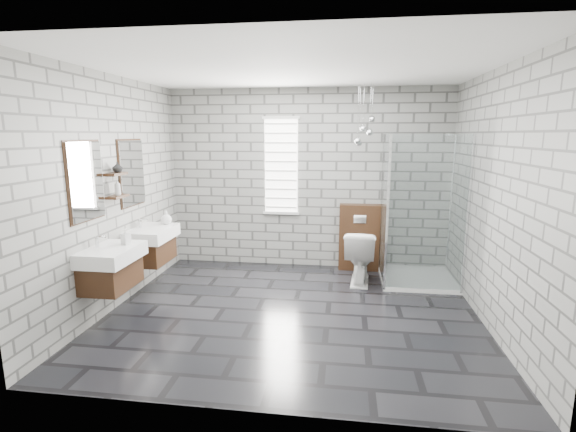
% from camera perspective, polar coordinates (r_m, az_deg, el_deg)
% --- Properties ---
extents(floor, '(4.20, 3.60, 0.02)m').
position_cam_1_polar(floor, '(4.96, 0.60, -13.09)').
color(floor, black).
rests_on(floor, ground).
extents(ceiling, '(4.20, 3.60, 0.02)m').
position_cam_1_polar(ceiling, '(4.58, 0.67, 19.72)').
color(ceiling, white).
rests_on(ceiling, wall_back).
extents(wall_back, '(4.20, 0.02, 2.70)m').
position_cam_1_polar(wall_back, '(6.36, 2.67, 5.00)').
color(wall_back, gray).
rests_on(wall_back, floor).
extents(wall_front, '(4.20, 0.02, 2.70)m').
position_cam_1_polar(wall_front, '(2.82, -3.95, -2.72)').
color(wall_front, gray).
rests_on(wall_front, floor).
extents(wall_left, '(0.02, 3.60, 2.70)m').
position_cam_1_polar(wall_left, '(5.27, -22.80, 2.88)').
color(wall_left, gray).
rests_on(wall_left, floor).
extents(wall_right, '(0.02, 3.60, 2.70)m').
position_cam_1_polar(wall_right, '(4.80, 26.51, 1.86)').
color(wall_right, gray).
rests_on(wall_right, floor).
extents(vanity_left, '(0.47, 0.70, 1.57)m').
position_cam_1_polar(vanity_left, '(4.84, -23.38, -5.03)').
color(vanity_left, '#382111').
rests_on(vanity_left, wall_left).
extents(vanity_right, '(0.47, 0.70, 1.57)m').
position_cam_1_polar(vanity_right, '(5.64, -18.45, -2.48)').
color(vanity_right, '#382111').
rests_on(vanity_right, wall_left).
extents(shelf_lower, '(0.14, 0.30, 0.03)m').
position_cam_1_polar(shelf_lower, '(5.19, -22.29, 2.48)').
color(shelf_lower, '#382111').
rests_on(shelf_lower, wall_left).
extents(shelf_upper, '(0.14, 0.30, 0.03)m').
position_cam_1_polar(shelf_upper, '(5.16, -22.50, 5.33)').
color(shelf_upper, '#382111').
rests_on(shelf_upper, wall_left).
extents(window, '(0.56, 0.05, 1.48)m').
position_cam_1_polar(window, '(6.37, -0.95, 6.82)').
color(window, white).
rests_on(window, wall_back).
extents(cistern_panel, '(0.60, 0.20, 1.00)m').
position_cam_1_polar(cistern_panel, '(6.38, 9.69, -2.88)').
color(cistern_panel, '#382111').
rests_on(cistern_panel, floor).
extents(flush_plate, '(0.18, 0.01, 0.12)m').
position_cam_1_polar(flush_plate, '(6.21, 9.81, -0.43)').
color(flush_plate, silver).
rests_on(flush_plate, cistern_panel).
extents(shower_enclosure, '(1.00, 1.00, 2.03)m').
position_cam_1_polar(shower_enclosure, '(5.95, 16.62, -4.19)').
color(shower_enclosure, white).
rests_on(shower_enclosure, floor).
extents(pendant_cluster, '(0.28, 0.23, 0.84)m').
position_cam_1_polar(pendant_cluster, '(5.87, 10.37, 11.21)').
color(pendant_cluster, silver).
rests_on(pendant_cluster, ceiling).
extents(toilet, '(0.47, 0.76, 0.74)m').
position_cam_1_polar(toilet, '(5.87, 9.82, -5.42)').
color(toilet, white).
rests_on(toilet, floor).
extents(soap_bottle_a, '(0.10, 0.10, 0.17)m').
position_cam_1_polar(soap_bottle_a, '(4.85, -21.31, -2.63)').
color(soap_bottle_a, '#B2B2B2').
rests_on(soap_bottle_a, vanity_left).
extents(soap_bottle_b, '(0.17, 0.17, 0.18)m').
position_cam_1_polar(soap_bottle_b, '(5.77, -16.32, -0.19)').
color(soap_bottle_b, '#B2B2B2').
rests_on(soap_bottle_b, vanity_right).
extents(soap_bottle_c, '(0.09, 0.09, 0.19)m').
position_cam_1_polar(soap_bottle_c, '(5.17, -22.29, 3.65)').
color(soap_bottle_c, '#B2B2B2').
rests_on(soap_bottle_c, shelf_lower).
extents(vase, '(0.15, 0.15, 0.12)m').
position_cam_1_polar(vase, '(5.18, -22.29, 6.19)').
color(vase, '#B2B2B2').
rests_on(vase, shelf_upper).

